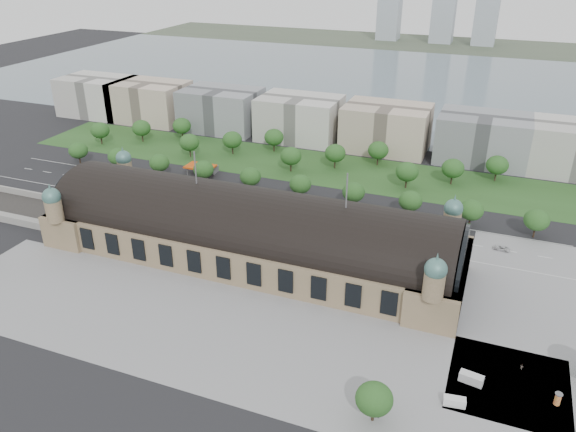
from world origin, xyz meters
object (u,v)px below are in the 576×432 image
(traffic_car_4, at_px, (310,220))
(traffic_car_5, at_px, (404,224))
(traffic_car_2, at_px, (185,206))
(traffic_car_1, at_px, (107,180))
(parked_car_5, at_px, (222,216))
(traffic_car_0, at_px, (94,182))
(bus_mid, at_px, (279,215))
(pedestrian_3, at_px, (464,400))
(parked_car_1, at_px, (122,198))
(parked_car_2, at_px, (174,207))
(parked_car_3, at_px, (138,200))
(bus_east, at_px, (325,223))
(bus_west, at_px, (271,214))
(parked_car_4, at_px, (192,211))
(traffic_car_6, at_px, (501,248))
(parked_car_6, at_px, (177,207))
(petrol_station, at_px, (206,168))
(traffic_car_3, at_px, (207,197))
(pedestrian_4, at_px, (379,416))
(parked_car_0, at_px, (145,206))
(advertising_column, at_px, (558,399))
(pedestrian_2, at_px, (522,367))
(van_south, at_px, (453,402))
(van_east, at_px, (470,378))

(traffic_car_4, xyz_separation_m, traffic_car_5, (36.26, 10.34, 0.04))
(traffic_car_2, bearing_deg, traffic_car_1, -104.96)
(parked_car_5, bearing_deg, traffic_car_0, -129.15)
(bus_mid, distance_m, pedestrian_3, 112.60)
(traffic_car_1, xyz_separation_m, parked_car_1, (19.52, -14.62, -0.01))
(parked_car_2, bearing_deg, traffic_car_1, -132.62)
(parked_car_3, distance_m, bus_east, 84.02)
(traffic_car_4, xyz_separation_m, bus_west, (-16.40, -2.28, 0.95))
(traffic_car_5, height_order, parked_car_4, traffic_car_5)
(traffic_car_6, bearing_deg, parked_car_6, -78.17)
(petrol_station, relative_size, traffic_car_3, 2.92)
(pedestrian_4, bearing_deg, parked_car_4, -65.92)
(parked_car_0, bearing_deg, parked_car_1, -133.42)
(traffic_car_5, xyz_separation_m, pedestrian_4, (13.78, -103.49, 0.12))
(traffic_car_1, relative_size, advertising_column, 1.31)
(pedestrian_3, relative_size, pedestrian_4, 0.98)
(parked_car_5, bearing_deg, parked_car_6, -122.79)
(parked_car_1, bearing_deg, pedestrian_2, 48.75)
(parked_car_0, relative_size, bus_west, 0.38)
(parked_car_3, height_order, pedestrian_3, pedestrian_3)
(parked_car_1, distance_m, parked_car_3, 8.20)
(advertising_column, bearing_deg, bus_west, 146.50)
(traffic_car_3, height_order, parked_car_0, parked_car_0)
(parked_car_1, height_order, parked_car_6, parked_car_1)
(parked_car_6, xyz_separation_m, van_south, (123.05, -72.95, 0.44))
(parked_car_4, distance_m, bus_west, 33.69)
(bus_west, distance_m, advertising_column, 127.61)
(parked_car_0, height_order, parked_car_1, parked_car_1)
(traffic_car_4, distance_m, pedestrian_2, 102.91)
(traffic_car_6, height_order, advertising_column, advertising_column)
(petrol_station, bearing_deg, parked_car_0, -96.91)
(traffic_car_5, height_order, pedestrian_3, pedestrian_3)
(traffic_car_0, distance_m, van_south, 192.46)
(traffic_car_3, bearing_deg, bus_mid, -95.23)
(traffic_car_6, bearing_deg, bus_east, -78.78)
(traffic_car_0, height_order, pedestrian_2, pedestrian_2)
(traffic_car_2, relative_size, parked_car_3, 1.08)
(parked_car_3, distance_m, parked_car_5, 41.57)
(traffic_car_3, bearing_deg, van_east, -117.37)
(pedestrian_2, bearing_deg, van_east, 92.98)
(petrol_station, bearing_deg, parked_car_3, -105.97)
(parked_car_3, bearing_deg, bus_west, 75.15)
(traffic_car_0, height_order, parked_car_1, parked_car_1)
(bus_mid, height_order, bus_east, bus_east)
(traffic_car_2, relative_size, advertising_column, 1.41)
(parked_car_4, relative_size, bus_mid, 0.33)
(bus_east, height_order, advertising_column, bus_east)
(traffic_car_2, bearing_deg, parked_car_6, -51.93)
(traffic_car_1, relative_size, traffic_car_3, 0.96)
(parked_car_6, bearing_deg, pedestrian_2, 33.82)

